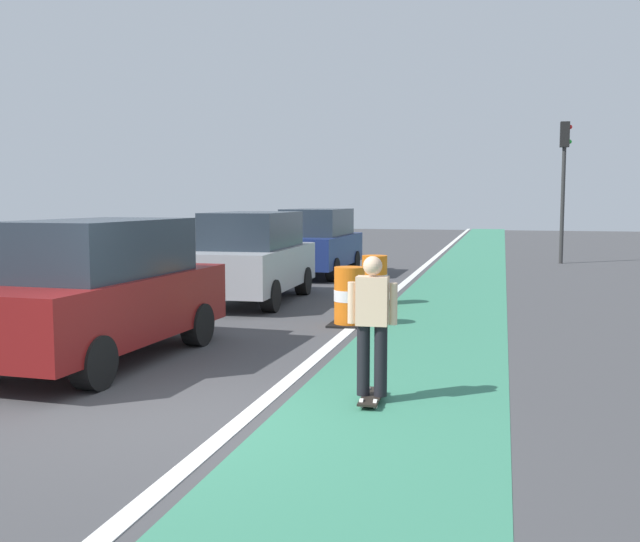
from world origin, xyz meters
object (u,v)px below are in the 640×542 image
(skateboarder_on_lane, at_px, (372,324))
(traffic_barrel_mid, at_px, (374,280))
(traffic_barrel_front, at_px, (349,297))
(parked_suv_second, at_px, (253,256))
(parked_suv_nearest, at_px, (100,290))
(traffic_light_corner, at_px, (564,167))
(parked_suv_third, at_px, (318,242))

(skateboarder_on_lane, bearing_deg, traffic_barrel_mid, 99.62)
(skateboarder_on_lane, xyz_separation_m, traffic_barrel_front, (-1.30, 4.96, -0.38))
(parked_suv_second, relative_size, traffic_barrel_front, 4.27)
(traffic_barrel_mid, bearing_deg, parked_suv_second, -174.74)
(skateboarder_on_lane, relative_size, traffic_barrel_front, 1.55)
(parked_suv_nearest, relative_size, traffic_barrel_mid, 4.29)
(parked_suv_second, distance_m, traffic_light_corner, 14.59)
(skateboarder_on_lane, bearing_deg, parked_suv_third, 106.79)
(traffic_barrel_front, bearing_deg, skateboarder_on_lane, -75.30)
(parked_suv_third, relative_size, traffic_barrel_mid, 4.24)
(parked_suv_second, distance_m, traffic_barrel_mid, 2.81)
(skateboarder_on_lane, distance_m, parked_suv_third, 14.02)
(traffic_light_corner, bearing_deg, parked_suv_second, -121.80)
(parked_suv_nearest, distance_m, traffic_barrel_mid, 7.23)
(parked_suv_second, bearing_deg, skateboarder_on_lane, -61.65)
(traffic_barrel_mid, relative_size, traffic_light_corner, 0.21)
(skateboarder_on_lane, distance_m, parked_suv_nearest, 4.32)
(parked_suv_nearest, height_order, parked_suv_third, same)
(traffic_light_corner, bearing_deg, parked_suv_third, -139.95)
(traffic_barrel_front, bearing_deg, parked_suv_second, 136.93)
(parked_suv_nearest, bearing_deg, parked_suv_third, 89.52)
(skateboarder_on_lane, bearing_deg, parked_suv_second, 118.35)
(traffic_barrel_front, xyz_separation_m, traffic_light_corner, (4.80, 14.81, 2.97))
(traffic_light_corner, bearing_deg, traffic_barrel_mid, -111.96)
(traffic_barrel_front, height_order, traffic_light_corner, traffic_light_corner)
(parked_suv_second, height_order, traffic_barrel_front, parked_suv_second)
(parked_suv_second, xyz_separation_m, parked_suv_third, (0.02, 5.87, 0.00))
(traffic_barrel_front, bearing_deg, parked_suv_third, 107.99)
(skateboarder_on_lane, relative_size, traffic_barrel_mid, 1.55)
(traffic_barrel_mid, bearing_deg, traffic_barrel_front, -89.54)
(parked_suv_third, relative_size, traffic_light_corner, 0.91)
(skateboarder_on_lane, xyz_separation_m, parked_suv_second, (-4.08, 7.55, 0.12))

